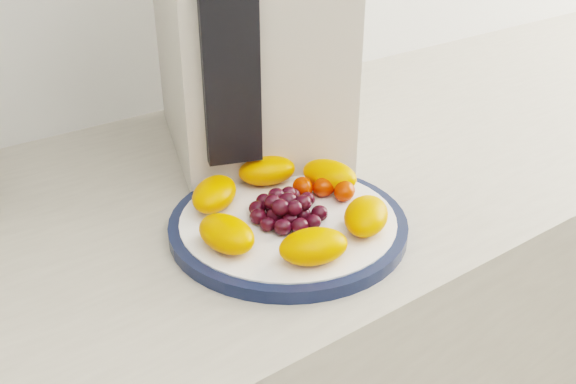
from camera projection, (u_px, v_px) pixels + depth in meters
plate_rim at (288, 225)px, 0.73m from camera, size 0.27×0.27×0.01m
plate_face at (288, 224)px, 0.73m from camera, size 0.25×0.25×0.02m
appliance_body at (246, 15)px, 0.85m from camera, size 0.30×0.36×0.38m
appliance_panel at (230, 45)px, 0.71m from camera, size 0.07×0.04×0.28m
fruit_plate at (289, 203)px, 0.72m from camera, size 0.23×0.23×0.03m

